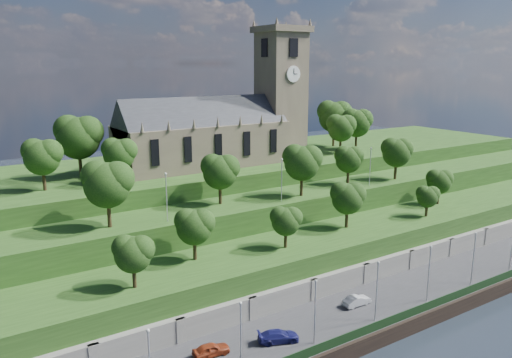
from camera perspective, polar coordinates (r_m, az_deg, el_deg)
ground at (r=68.78m, az=16.12°, el=-17.11°), size 320.00×320.00×0.00m
promenade at (r=71.80m, az=12.47°, el=-14.62°), size 160.00×12.00×2.00m
quay_wall at (r=68.22m, az=16.21°, el=-16.32°), size 160.00×0.50×2.20m
fence at (r=67.87m, az=15.87°, el=-15.02°), size 160.00×0.10×1.20m
retaining_wall at (r=74.97m, az=9.23°, el=-11.95°), size 160.00×2.10×5.00m
embankment_lower at (r=78.53m, az=6.30°, el=-9.47°), size 160.00×12.00×8.00m
embankment_upper at (r=86.04m, az=1.70°, el=-5.93°), size 160.00×10.00×12.00m
hilltop at (r=102.84m, az=-4.94°, el=-1.92°), size 160.00×32.00×15.00m
church at (r=96.90m, az=-3.57°, el=6.24°), size 38.60×12.35×27.60m
trees_lower at (r=76.24m, az=6.58°, el=-3.30°), size 65.72×8.60×7.58m
trees_upper at (r=81.80m, az=1.69°, el=1.65°), size 62.08×8.70×9.36m
trees_hilltop at (r=98.97m, az=-1.33°, el=5.83°), size 73.34×16.10×10.72m
lamp_posts_promenade at (r=65.87m, az=13.65°, el=-11.86°), size 60.36×0.36×8.06m
lamp_posts_upper at (r=80.90m, az=2.95°, el=0.31°), size 40.36×0.36×7.13m
car_left at (r=59.27m, az=-5.14°, el=-18.83°), size 4.41×2.16×1.45m
car_middle at (r=70.78m, az=11.44°, el=-13.46°), size 4.22×1.56×1.38m
car_right at (r=61.54m, az=2.58°, el=-17.49°), size 5.32×3.59×1.43m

